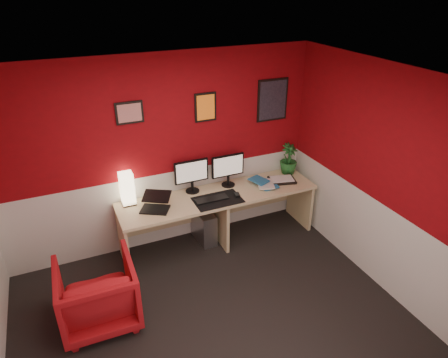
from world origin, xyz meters
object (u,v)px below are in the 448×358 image
at_px(potted_plant, 289,159).
at_px(pc_tower, 204,226).
at_px(zen_tray, 282,180).
at_px(laptop, 154,202).
at_px(monitor_right, 228,166).
at_px(monitor_left, 192,171).
at_px(shoji_lamp, 127,190).
at_px(desk, 219,218).
at_px(armchair, 98,293).

distance_m(potted_plant, pc_tower, 1.51).
xyz_separation_m(zen_tray, potted_plant, (0.21, 0.19, 0.20)).
relative_size(laptop, monitor_right, 0.57).
bearing_deg(potted_plant, monitor_right, 179.93).
bearing_deg(monitor_left, zen_tray, -10.33).
bearing_deg(monitor_right, shoji_lamp, 177.87).
xyz_separation_m(desk, zen_tray, (0.94, -0.01, 0.38)).
bearing_deg(armchair, monitor_left, -143.32).
distance_m(shoji_lamp, potted_plant, 2.26).
bearing_deg(laptop, pc_tower, 43.47).
xyz_separation_m(monitor_right, zen_tray, (0.72, -0.19, -0.28)).
relative_size(desk, potted_plant, 6.00).
distance_m(monitor_right, pc_tower, 0.89).
height_order(laptop, monitor_right, monitor_right).
bearing_deg(laptop, monitor_right, 42.12).
bearing_deg(shoji_lamp, zen_tray, -6.72).
relative_size(laptop, armchair, 0.42).
xyz_separation_m(monitor_left, pc_tower, (0.11, -0.10, -0.80)).
height_order(potted_plant, pc_tower, potted_plant).
distance_m(desk, armchair, 1.86).
xyz_separation_m(monitor_right, potted_plant, (0.93, -0.00, -0.07)).
relative_size(monitor_left, pc_tower, 1.29).
xyz_separation_m(desk, shoji_lamp, (-1.11, 0.23, 0.56)).
bearing_deg(pc_tower, monitor_left, 134.01).
height_order(desk, pc_tower, desk).
bearing_deg(laptop, desk, 33.03).
relative_size(zen_tray, pc_tower, 0.78).
bearing_deg(zen_tray, shoji_lamp, 173.28).
bearing_deg(laptop, monitor_left, 54.38).
distance_m(laptop, monitor_left, 0.65).
xyz_separation_m(monitor_left, potted_plant, (1.43, -0.03, -0.07)).
relative_size(desk, monitor_left, 4.48).
relative_size(laptop, monitor_left, 0.57).
bearing_deg(desk, zen_tray, -0.52).
bearing_deg(monitor_right, desk, -139.43).
xyz_separation_m(monitor_left, zen_tray, (1.22, -0.22, -0.28)).
distance_m(laptop, zen_tray, 1.79).
xyz_separation_m(desk, potted_plant, (1.15, 0.18, 0.58)).
distance_m(desk, pc_tower, 0.26).
bearing_deg(desk, laptop, -177.13).
bearing_deg(desk, monitor_left, 142.99).
height_order(shoji_lamp, armchair, shoji_lamp).
bearing_deg(shoji_lamp, armchair, -119.62).
bearing_deg(armchair, zen_tray, -162.26).
height_order(shoji_lamp, monitor_right, monitor_right).
height_order(zen_tray, potted_plant, potted_plant).
distance_m(monitor_right, armchair, 2.23).
bearing_deg(potted_plant, laptop, -173.58).
xyz_separation_m(shoji_lamp, pc_tower, (0.93, -0.12, -0.70)).
bearing_deg(monitor_left, armchair, -144.66).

